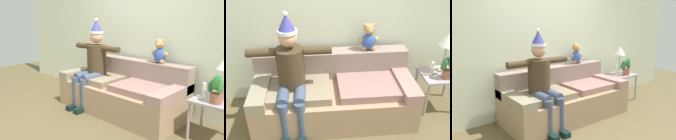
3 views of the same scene
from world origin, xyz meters
TOP-DOWN VIEW (x-y plane):
  - ground_plane at (0.00, 0.00)m, footprint 10.00×10.00m
  - back_wall at (0.00, 1.55)m, footprint 7.00×0.10m
  - couch at (0.00, 1.00)m, footprint 2.11×0.94m
  - person_seated at (-0.54, 0.84)m, footprint 1.02×0.77m
  - teddy_bear at (0.51, 1.30)m, footprint 0.29×0.17m
  - side_table at (1.50, 1.04)m, footprint 0.54×0.48m
  - table_lamp at (1.56, 1.14)m, footprint 0.24×0.24m
  - potted_plant at (1.53, 0.94)m, footprint 0.20×0.25m
  - candle_tall at (1.35, 1.02)m, footprint 0.04×0.04m
  - candle_short at (1.65, 1.08)m, footprint 0.04×0.04m

SIDE VIEW (x-z plane):
  - ground_plane at x=0.00m, z-range 0.00..0.00m
  - couch at x=0.00m, z-range -0.09..0.75m
  - side_table at x=1.50m, z-range 0.19..0.73m
  - candle_tall at x=1.35m, z-range 0.57..0.77m
  - candle_short at x=1.65m, z-range 0.57..0.78m
  - potted_plant at x=1.53m, z-range 0.52..0.89m
  - person_seated at x=-0.54m, z-range 0.01..1.54m
  - table_lamp at x=1.56m, z-range 0.70..1.27m
  - teddy_bear at x=0.51m, z-range 0.82..1.20m
  - back_wall at x=0.00m, z-range 0.00..2.70m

